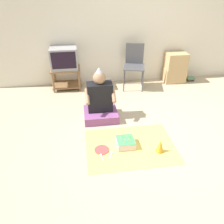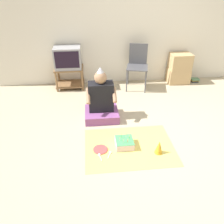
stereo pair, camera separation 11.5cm
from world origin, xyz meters
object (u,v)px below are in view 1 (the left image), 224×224
tv (64,58)px  book_pile (190,79)px  cardboard_box_stack (175,68)px  folding_chair (134,63)px  person_seated (100,102)px  birthday_cake (125,142)px  paper_plate (102,150)px  party_hat_blue (160,146)px

tv → book_pile: bearing=-0.0°
tv → cardboard_box_stack: bearing=0.4°
folding_chair → tv: bearing=175.1°
person_seated → cardboard_box_stack: bearing=35.2°
birthday_cake → paper_plate: bearing=-171.8°
person_seated → birthday_cake: bearing=-71.4°
birthday_cake → paper_plate: (-0.35, -0.05, -0.05)m
birthday_cake → paper_plate: size_ratio=1.24×
tv → party_hat_blue: bearing=-60.0°
book_pile → person_seated: size_ratio=0.20×
tv → paper_plate: (0.53, -2.14, -0.66)m
folding_chair → person_seated: folding_chair is taller
cardboard_box_stack → party_hat_blue: bearing=-115.9°
party_hat_blue → paper_plate: party_hat_blue is taller
birthday_cake → party_hat_blue: party_hat_blue is taller
folding_chair → book_pile: folding_chair is taller
tv → folding_chair: (1.44, -0.12, -0.13)m
birthday_cake → party_hat_blue: bearing=-23.2°
cardboard_box_stack → birthday_cake: 2.64m
tv → party_hat_blue: size_ratio=2.75×
birthday_cake → tv: bearing=112.6°
party_hat_blue → book_pile: bearing=56.2°
paper_plate → book_pile: bearing=42.7°
birthday_cake → party_hat_blue: 0.49m
cardboard_box_stack → paper_plate: cardboard_box_stack is taller
tv → folding_chair: folding_chair is taller
tv → cardboard_box_stack: 2.46m
birthday_cake → party_hat_blue: size_ratio=1.29×
tv → folding_chair: 1.45m
folding_chair → paper_plate: 2.28m
folding_chair → birthday_cake: folding_chair is taller
party_hat_blue → paper_plate: 0.81m
party_hat_blue → tv: bearing=120.0°
tv → folding_chair: size_ratio=0.58×
birthday_cake → folding_chair: bearing=73.8°
cardboard_box_stack → person_seated: size_ratio=0.74×
cardboard_box_stack → book_pile: 0.50m
person_seated → party_hat_blue: bearing=-54.4°
cardboard_box_stack → party_hat_blue: size_ratio=3.41×
book_pile → paper_plate: size_ratio=0.89×
party_hat_blue → cardboard_box_stack: bearing=64.1°
person_seated → party_hat_blue: 1.25m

